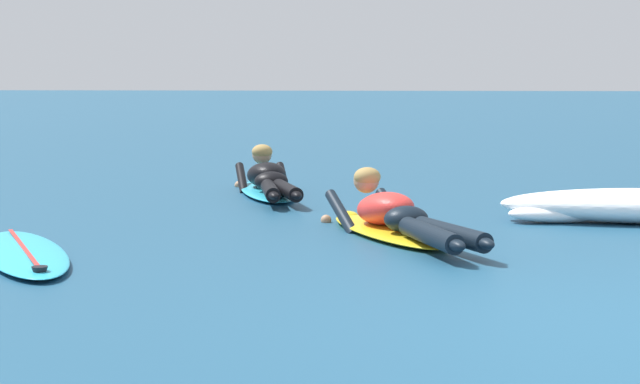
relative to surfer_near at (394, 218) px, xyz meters
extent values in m
plane|color=navy|center=(1.58, 7.03, -0.15)|extent=(120.00, 120.00, 0.00)
ellipsoid|color=yellow|center=(-0.05, 0.11, -0.11)|extent=(1.24, 1.98, 0.07)
ellipsoid|color=yellow|center=(-0.41, 0.96, -0.10)|extent=(0.25, 0.26, 0.06)
ellipsoid|color=red|center=(-0.07, 0.16, 0.05)|extent=(0.65, 0.81, 0.35)
ellipsoid|color=black|center=(0.10, -0.22, 0.02)|extent=(0.42, 0.39, 0.20)
cylinder|color=black|center=(0.26, -0.81, -0.01)|extent=(0.44, 0.90, 0.14)
ellipsoid|color=black|center=(0.42, -1.23, -0.01)|extent=(0.18, 0.24, 0.08)
cylinder|color=black|center=(0.41, -0.74, -0.01)|extent=(0.54, 0.87, 0.14)
ellipsoid|color=black|center=(0.61, -1.15, -0.01)|extent=(0.18, 0.24, 0.08)
cylinder|color=black|center=(-0.43, 0.43, -0.03)|extent=(0.32, 0.59, 0.34)
sphere|color=tan|center=(-0.58, 0.79, -0.13)|extent=(0.09, 0.09, 0.09)
cylinder|color=black|center=(-0.01, 0.59, -0.03)|extent=(0.32, 0.59, 0.34)
sphere|color=tan|center=(-0.16, 0.92, -0.13)|extent=(0.09, 0.09, 0.09)
sphere|color=tan|center=(-0.23, 0.54, 0.24)|extent=(0.21, 0.21, 0.21)
ellipsoid|color=#AD894C|center=(-0.22, 0.52, 0.27)|extent=(0.28, 0.27, 0.16)
ellipsoid|color=#2DB2D1|center=(-1.35, 2.84, -0.11)|extent=(1.00, 2.11, 0.07)
ellipsoid|color=#2DB2D1|center=(-1.59, 3.79, -0.10)|extent=(0.23, 0.24, 0.06)
ellipsoid|color=black|center=(-1.36, 2.89, 0.05)|extent=(0.56, 0.76, 0.35)
ellipsoid|color=black|center=(-1.26, 2.51, 0.02)|extent=(0.40, 0.36, 0.20)
cylinder|color=black|center=(-1.20, 1.93, -0.01)|extent=(0.30, 0.86, 0.14)
ellipsoid|color=black|center=(-1.12, 1.51, -0.01)|extent=(0.15, 0.24, 0.08)
cylinder|color=black|center=(-1.04, 1.97, -0.01)|extent=(0.39, 0.85, 0.14)
ellipsoid|color=black|center=(-0.92, 1.57, -0.01)|extent=(0.15, 0.24, 0.08)
cylinder|color=black|center=(-1.67, 3.20, -0.03)|extent=(0.23, 0.57, 0.33)
sphere|color=tan|center=(-1.76, 3.57, -0.13)|extent=(0.09, 0.09, 0.09)
cylinder|color=black|center=(-1.24, 3.29, -0.03)|extent=(0.23, 0.57, 0.33)
sphere|color=tan|center=(-1.33, 3.64, -0.13)|extent=(0.09, 0.09, 0.09)
sphere|color=tan|center=(-1.46, 3.28, 0.24)|extent=(0.21, 0.21, 0.21)
ellipsoid|color=#AD894C|center=(-1.46, 3.26, 0.27)|extent=(0.26, 0.25, 0.16)
ellipsoid|color=#2DB2D1|center=(-2.49, -1.14, -0.11)|extent=(1.40, 2.12, 0.07)
cube|color=red|center=(-2.49, -1.14, -0.07)|extent=(0.81, 1.62, 0.01)
cone|color=black|center=(-2.11, -1.93, -0.14)|extent=(0.13, 0.13, 0.16)
ellipsoid|color=white|center=(1.39, 0.93, -0.06)|extent=(0.96, 0.48, 0.16)
camera|label=1|loc=(0.12, -8.31, 1.11)|focal=61.55mm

